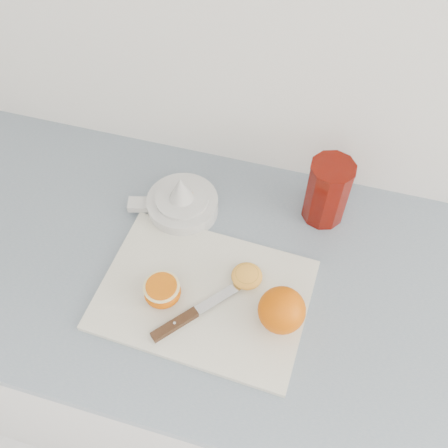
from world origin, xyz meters
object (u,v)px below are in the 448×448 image
at_px(counter, 265,366).
at_px(citrus_juicer, 182,202).
at_px(red_tumbler, 327,193).
at_px(cutting_board, 204,294).
at_px(half_orange, 162,291).

xyz_separation_m(counter, citrus_juicer, (-0.24, 0.12, 0.47)).
bearing_deg(citrus_juicer, red_tumbler, 14.14).
xyz_separation_m(cutting_board, half_orange, (-0.07, -0.03, 0.03)).
bearing_deg(counter, red_tumbler, 75.65).
distance_m(half_orange, citrus_juicer, 0.22).
distance_m(cutting_board, citrus_juicer, 0.22).
relative_size(counter, citrus_juicer, 12.38).
bearing_deg(cutting_board, counter, 25.58).
xyz_separation_m(counter, half_orange, (-0.21, -0.09, 0.48)).
bearing_deg(half_orange, counter, 24.35).
relative_size(cutting_board, citrus_juicer, 2.03).
bearing_deg(half_orange, red_tumbler, 48.25).
distance_m(counter, cutting_board, 0.47).
bearing_deg(half_orange, citrus_juicer, 99.34).
xyz_separation_m(cutting_board, red_tumbler, (0.19, 0.26, 0.06)).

